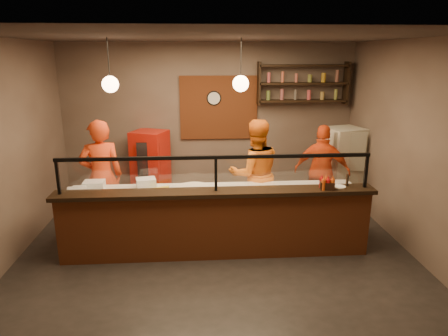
{
  "coord_description": "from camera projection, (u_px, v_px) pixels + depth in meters",
  "views": [
    {
      "loc": [
        -0.26,
        -5.78,
        2.98
      ],
      "look_at": [
        0.16,
        0.3,
        1.23
      ],
      "focal_mm": 32.0,
      "sensor_mm": 36.0,
      "label": 1
    }
  ],
  "objects": [
    {
      "name": "floor",
      "position": [
        215.0,
        247.0,
        6.38
      ],
      "size": [
        6.0,
        6.0,
        0.0
      ],
      "primitive_type": "plane",
      "color": "black",
      "rests_on": "ground"
    },
    {
      "name": "ceiling",
      "position": [
        214.0,
        37.0,
        5.5
      ],
      "size": [
        6.0,
        6.0,
        0.0
      ],
      "primitive_type": "plane",
      "rotation": [
        3.14,
        0.0,
        0.0
      ],
      "color": "#3D332F",
      "rests_on": "wall_back"
    },
    {
      "name": "wall_back",
      "position": [
        209.0,
        122.0,
        8.34
      ],
      "size": [
        6.0,
        0.0,
        6.0
      ],
      "primitive_type": "plane",
      "rotation": [
        1.57,
        0.0,
        0.0
      ],
      "color": "#69584D",
      "rests_on": "floor"
    },
    {
      "name": "wall_left",
      "position": [
        7.0,
        153.0,
        5.74
      ],
      "size": [
        0.0,
        5.0,
        5.0
      ],
      "primitive_type": "plane",
      "rotation": [
        1.57,
        0.0,
        1.57
      ],
      "color": "#69584D",
      "rests_on": "floor"
    },
    {
      "name": "wall_right",
      "position": [
        409.0,
        147.0,
        6.14
      ],
      "size": [
        0.0,
        5.0,
        5.0
      ],
      "primitive_type": "plane",
      "rotation": [
        1.57,
        0.0,
        -1.57
      ],
      "color": "#69584D",
      "rests_on": "floor"
    },
    {
      "name": "wall_front",
      "position": [
        228.0,
        215.0,
        3.54
      ],
      "size": [
        6.0,
        0.0,
        6.0
      ],
      "primitive_type": "plane",
      "rotation": [
        -1.57,
        0.0,
        0.0
      ],
      "color": "#69584D",
      "rests_on": "floor"
    },
    {
      "name": "brick_patch",
      "position": [
        219.0,
        108.0,
        8.24
      ],
      "size": [
        1.6,
        0.04,
        1.3
      ],
      "primitive_type": "cube",
      "color": "brown",
      "rests_on": "wall_back"
    },
    {
      "name": "service_counter",
      "position": [
        216.0,
        226.0,
        5.96
      ],
      "size": [
        4.6,
        0.25,
        1.0
      ],
      "primitive_type": "cube",
      "color": "brown",
      "rests_on": "floor"
    },
    {
      "name": "counter_ledge",
      "position": [
        216.0,
        192.0,
        5.81
      ],
      "size": [
        4.7,
        0.37,
        0.06
      ],
      "primitive_type": "cube",
      "color": "black",
      "rests_on": "service_counter"
    },
    {
      "name": "worktop_cabinet",
      "position": [
        215.0,
        217.0,
        6.46
      ],
      "size": [
        4.6,
        0.75,
        0.85
      ],
      "primitive_type": "cube",
      "color": "gray",
      "rests_on": "floor"
    },
    {
      "name": "worktop",
      "position": [
        214.0,
        191.0,
        6.33
      ],
      "size": [
        4.6,
        0.75,
        0.05
      ],
      "primitive_type": "cube",
      "color": "silver",
      "rests_on": "worktop_cabinet"
    },
    {
      "name": "sneeze_guard",
      "position": [
        216.0,
        170.0,
        5.72
      ],
      "size": [
        4.5,
        0.05,
        0.52
      ],
      "color": "white",
      "rests_on": "counter_ledge"
    },
    {
      "name": "wall_shelving",
      "position": [
        303.0,
        83.0,
        8.07
      ],
      "size": [
        1.84,
        0.28,
        0.85
      ],
      "color": "black",
      "rests_on": "wall_back"
    },
    {
      "name": "wall_clock",
      "position": [
        214.0,
        98.0,
        8.17
      ],
      "size": [
        0.3,
        0.04,
        0.3
      ],
      "primitive_type": "cylinder",
      "rotation": [
        1.57,
        0.0,
        0.0
      ],
      "color": "black",
      "rests_on": "wall_back"
    },
    {
      "name": "pendant_left",
      "position": [
        110.0,
        84.0,
        5.77
      ],
      "size": [
        0.24,
        0.24,
        0.77
      ],
      "color": "black",
      "rests_on": "ceiling"
    },
    {
      "name": "pendant_right",
      "position": [
        241.0,
        84.0,
        5.9
      ],
      "size": [
        0.24,
        0.24,
        0.77
      ],
      "color": "black",
      "rests_on": "ceiling"
    },
    {
      "name": "cook_left",
      "position": [
        102.0,
        177.0,
        6.75
      ],
      "size": [
        0.81,
        0.65,
        1.95
      ],
      "primitive_type": "imported",
      "rotation": [
        0.0,
        0.0,
        3.43
      ],
      "color": "red",
      "rests_on": "floor"
    },
    {
      "name": "cook_mid",
      "position": [
        255.0,
        174.0,
        6.96
      ],
      "size": [
        1.01,
        0.84,
        1.92
      ],
      "primitive_type": "imported",
      "rotation": [
        0.0,
        0.0,
        3.27
      ],
      "color": "orange",
      "rests_on": "floor"
    },
    {
      "name": "cook_right",
      "position": [
        322.0,
        171.0,
        7.42
      ],
      "size": [
        1.1,
        0.76,
        1.74
      ],
      "primitive_type": "imported",
      "rotation": [
        0.0,
        0.0,
        2.77
      ],
      "color": "#E94815",
      "rests_on": "floor"
    },
    {
      "name": "fridge",
      "position": [
        342.0,
        168.0,
        7.92
      ],
      "size": [
        0.81,
        0.78,
        1.6
      ],
      "primitive_type": "cube",
      "rotation": [
        0.0,
        0.0,
        0.28
      ],
      "color": "beige",
      "rests_on": "floor"
    },
    {
      "name": "red_cooler",
      "position": [
        151.0,
        167.0,
        8.16
      ],
      "size": [
        0.81,
        0.78,
        1.49
      ],
      "primitive_type": "cube",
      "rotation": [
        0.0,
        0.0,
        -0.38
      ],
      "color": "#B3170B",
      "rests_on": "floor"
    },
    {
      "name": "pizza_dough",
      "position": [
        194.0,
        187.0,
        6.42
      ],
      "size": [
        0.65,
        0.65,
        0.01
      ],
      "primitive_type": "cylinder",
      "rotation": [
        0.0,
        0.0,
        -0.21
      ],
      "color": "beige",
      "rests_on": "worktop"
    },
    {
      "name": "prep_tub_a",
      "position": [
        94.0,
        186.0,
        6.26
      ],
      "size": [
        0.32,
        0.26,
        0.16
      ],
      "primitive_type": "cube",
      "rotation": [
        0.0,
        0.0,
        0.03
      ],
      "color": "white",
      "rests_on": "worktop"
    },
    {
      "name": "prep_tub_b",
      "position": [
        146.0,
        183.0,
        6.41
      ],
      "size": [
        0.35,
        0.3,
        0.15
      ],
      "primitive_type": "cube",
      "rotation": [
        0.0,
        0.0,
        0.21
      ],
      "color": "white",
      "rests_on": "worktop"
    },
    {
      "name": "prep_tub_c",
      "position": [
        77.0,
        193.0,
        5.99
      ],
      "size": [
        0.33,
        0.29,
        0.14
      ],
      "primitive_type": "cube",
      "rotation": [
        0.0,
        0.0,
        0.28
      ],
      "color": "silver",
      "rests_on": "worktop"
    },
    {
      "name": "rolling_pin",
      "position": [
        159.0,
        189.0,
        6.28
      ],
      "size": [
        0.33,
        0.2,
        0.06
      ],
      "primitive_type": "cylinder",
      "rotation": [
        0.0,
        1.57,
        0.45
      ],
      "color": "gold",
      "rests_on": "worktop"
    },
    {
      "name": "condiment_caddy",
      "position": [
        327.0,
        185.0,
        5.86
      ],
      "size": [
        0.23,
        0.19,
        0.11
      ],
      "primitive_type": "cube",
      "rotation": [
        0.0,
        0.0,
        -0.16
      ],
      "color": "black",
      "rests_on": "counter_ledge"
    },
    {
      "name": "pepper_mill",
      "position": [
        347.0,
        180.0,
        5.98
      ],
      "size": [
        0.05,
        0.05,
        0.18
      ],
      "primitive_type": "cylinder",
      "rotation": [
        0.0,
        0.0,
        -0.36
      ],
      "color": "black",
      "rests_on": "counter_ledge"
    },
    {
      "name": "small_plate",
      "position": [
        339.0,
        187.0,
        5.96
      ],
      "size": [
        0.25,
        0.25,
        0.01
      ],
      "primitive_type": "cylinder",
      "rotation": [
        0.0,
        0.0,
        -0.26
      ],
      "color": "white",
      "rests_on": "counter_ledge"
    }
  ]
}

